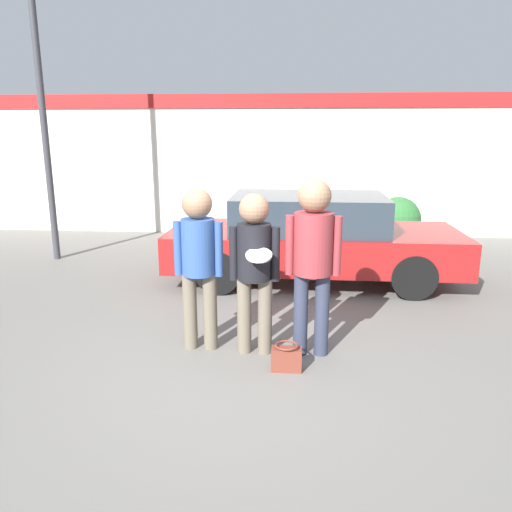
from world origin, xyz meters
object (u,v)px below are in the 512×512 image
(person_left, at_px, (198,255))
(person_middle_with_frisbee, at_px, (255,260))
(street_lamp, at_px, (51,62))
(person_right, at_px, (313,250))
(parked_car_near, at_px, (312,238))
(shrub, at_px, (398,219))
(handbag, at_px, (286,358))

(person_left, relative_size, person_middle_with_frisbee, 1.02)
(street_lamp, bearing_deg, person_right, -40.26)
(person_left, height_order, parked_car_near, person_left)
(person_middle_with_frisbee, bearing_deg, shrub, 65.97)
(person_right, height_order, street_lamp, street_lamp)
(person_right, height_order, parked_car_near, person_right)
(person_middle_with_frisbee, relative_size, shrub, 1.78)
(shrub, bearing_deg, person_middle_with_frisbee, -114.03)
(street_lamp, distance_m, shrub, 7.24)
(street_lamp, bearing_deg, person_middle_with_frisbee, -44.53)
(parked_car_near, xyz_separation_m, street_lamp, (-4.42, 0.98, 2.73))
(shrub, xyz_separation_m, handbag, (-2.19, -6.09, -0.35))
(person_left, bearing_deg, street_lamp, 131.05)
(street_lamp, bearing_deg, parked_car_near, -12.55)
(person_right, bearing_deg, parked_car_near, 88.60)
(person_right, xyz_separation_m, shrub, (1.95, 5.69, -0.66))
(person_left, distance_m, person_right, 1.19)
(person_middle_with_frisbee, distance_m, person_right, 0.60)
(person_right, bearing_deg, shrub, 71.09)
(person_middle_with_frisbee, xyz_separation_m, handbag, (0.35, -0.39, -0.89))
(parked_car_near, bearing_deg, person_middle_with_frisbee, -103.65)
(person_left, xyz_separation_m, street_lamp, (-3.17, 3.63, 2.37))
(person_left, relative_size, person_right, 0.94)
(person_middle_with_frisbee, bearing_deg, parked_car_near, 76.35)
(person_left, height_order, person_right, person_right)
(street_lamp, height_order, shrub, street_lamp)
(person_left, xyz_separation_m, handbag, (0.94, -0.45, -0.91))
(person_middle_with_frisbee, xyz_separation_m, street_lamp, (-3.76, 3.70, 2.40))
(person_middle_with_frisbee, distance_m, shrub, 6.27)
(person_left, distance_m, parked_car_near, 2.95)
(parked_car_near, height_order, shrub, parked_car_near)
(handbag, bearing_deg, street_lamp, 135.15)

